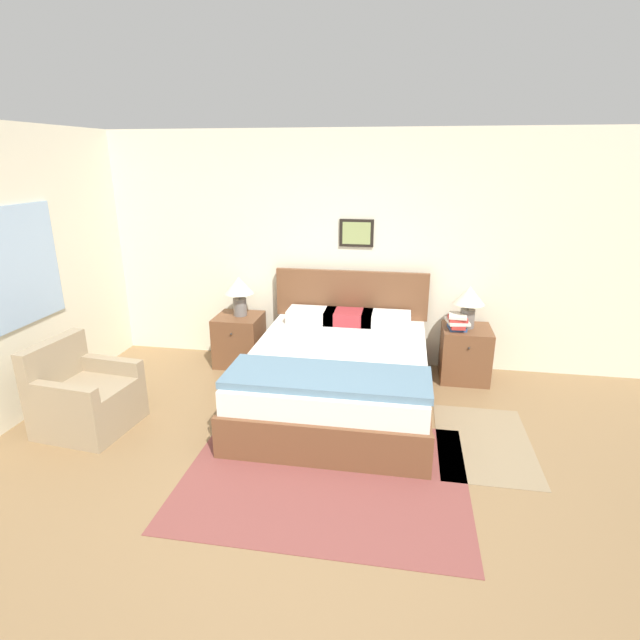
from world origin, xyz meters
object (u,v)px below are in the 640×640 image
at_px(table_lamp_near_window, 239,289).
at_px(bed, 338,374).
at_px(nightstand_near_window, 239,340).
at_px(armchair, 84,399).
at_px(table_lamp_by_door, 469,300).
at_px(nightstand_by_door, 465,353).

bearing_deg(table_lamp_near_window, bed, -33.77).
bearing_deg(bed, nightstand_near_window, 147.38).
xyz_separation_m(armchair, table_lamp_by_door, (3.41, 1.66, 0.61)).
distance_m(armchair, nightstand_by_door, 3.79).
bearing_deg(bed, table_lamp_near_window, 146.23).
bearing_deg(armchair, table_lamp_by_door, 121.94).
relative_size(table_lamp_near_window, table_lamp_by_door, 1.00).
bearing_deg(table_lamp_by_door, armchair, -154.09).
height_order(armchair, table_lamp_near_window, table_lamp_near_window).
bearing_deg(nightstand_by_door, table_lamp_by_door, 108.85).
relative_size(armchair, table_lamp_by_door, 1.76).
relative_size(nightstand_near_window, table_lamp_near_window, 1.28).
distance_m(bed, nightstand_by_door, 1.51).
bearing_deg(nightstand_by_door, nightstand_near_window, 180.00).
xyz_separation_m(nightstand_near_window, table_lamp_by_door, (2.53, 0.02, 0.60)).
height_order(bed, nightstand_by_door, bed).
relative_size(bed, nightstand_by_door, 3.75).
height_order(nightstand_near_window, nightstand_by_door, same).
distance_m(bed, table_lamp_by_door, 1.62).
distance_m(table_lamp_near_window, table_lamp_by_door, 2.51).
height_order(nightstand_near_window, table_lamp_by_door, table_lamp_by_door).
height_order(nightstand_near_window, table_lamp_near_window, table_lamp_near_window).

